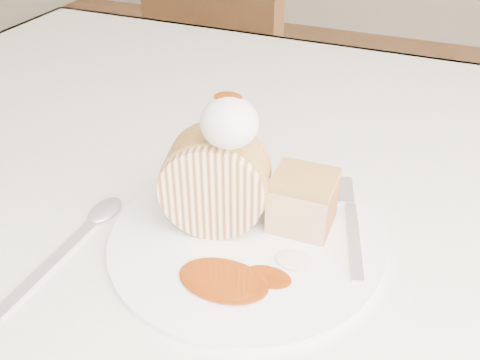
% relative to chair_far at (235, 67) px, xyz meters
% --- Properties ---
extents(table, '(1.40, 0.90, 0.75)m').
position_rel_chair_far_xyz_m(table, '(0.43, -0.80, 0.14)').
color(table, beige).
rests_on(table, ground).
extents(chair_far, '(0.53, 0.53, 0.91)m').
position_rel_chair_far_xyz_m(chair_far, '(0.00, 0.00, 0.00)').
color(chair_far, brown).
rests_on(chair_far, ground).
extents(plate, '(0.27, 0.27, 0.01)m').
position_rel_chair_far_xyz_m(plate, '(0.41, -0.92, 0.23)').
color(plate, white).
rests_on(plate, table).
extents(roulade_slice, '(0.11, 0.08, 0.10)m').
position_rel_chair_far_xyz_m(roulade_slice, '(0.37, -0.92, 0.29)').
color(roulade_slice, '#FFE5B1').
rests_on(roulade_slice, plate).
extents(cake_chunk, '(0.06, 0.05, 0.05)m').
position_rel_chair_far_xyz_m(cake_chunk, '(0.45, -0.89, 0.26)').
color(cake_chunk, '#B38844').
rests_on(cake_chunk, plate).
extents(whipped_cream, '(0.05, 0.05, 0.04)m').
position_rel_chair_far_xyz_m(whipped_cream, '(0.39, -0.92, 0.36)').
color(whipped_cream, silver).
rests_on(whipped_cream, roulade_slice).
extents(caramel_drizzle, '(0.03, 0.02, 0.01)m').
position_rel_chair_far_xyz_m(caramel_drizzle, '(0.39, -0.92, 0.38)').
color(caramel_drizzle, '#712804').
rests_on(caramel_drizzle, whipped_cream).
extents(caramel_pool, '(0.08, 0.05, 0.00)m').
position_rel_chair_far_xyz_m(caramel_pool, '(0.41, -0.99, 0.24)').
color(caramel_pool, '#712804').
rests_on(caramel_pool, plate).
extents(fork, '(0.06, 0.16, 0.00)m').
position_rel_chair_far_xyz_m(fork, '(0.50, -0.89, 0.24)').
color(fork, silver).
rests_on(fork, plate).
extents(spoon, '(0.03, 0.16, 0.00)m').
position_rel_chair_far_xyz_m(spoon, '(0.25, -1.03, 0.23)').
color(spoon, silver).
rests_on(spoon, table).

